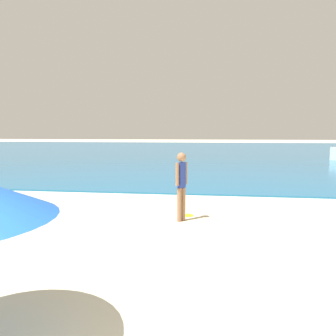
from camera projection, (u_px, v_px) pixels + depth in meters
water at (203, 150)px, 41.60m from camera, size 160.00×60.00×0.06m
person_standing at (181, 182)px, 8.41m from camera, size 0.27×0.34×1.73m
frisbee at (188, 215)px, 9.03m from camera, size 0.27×0.27×0.03m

